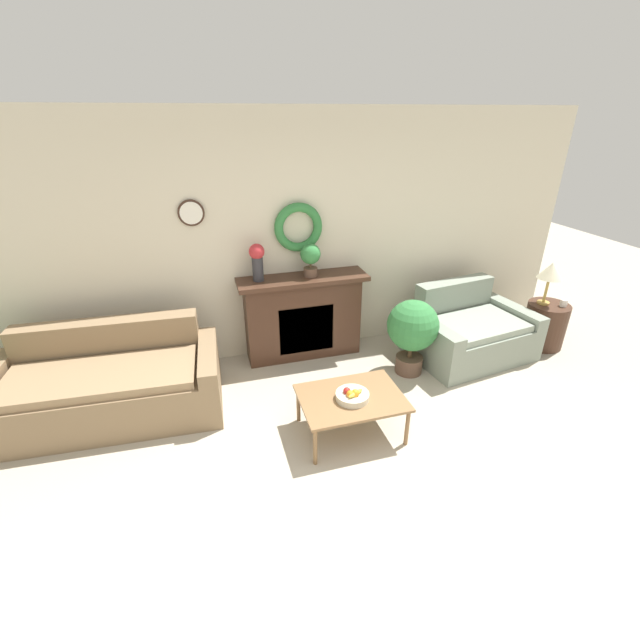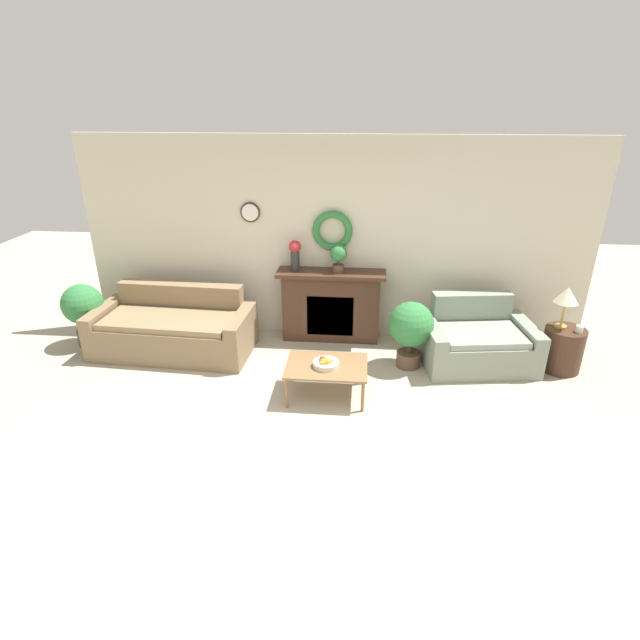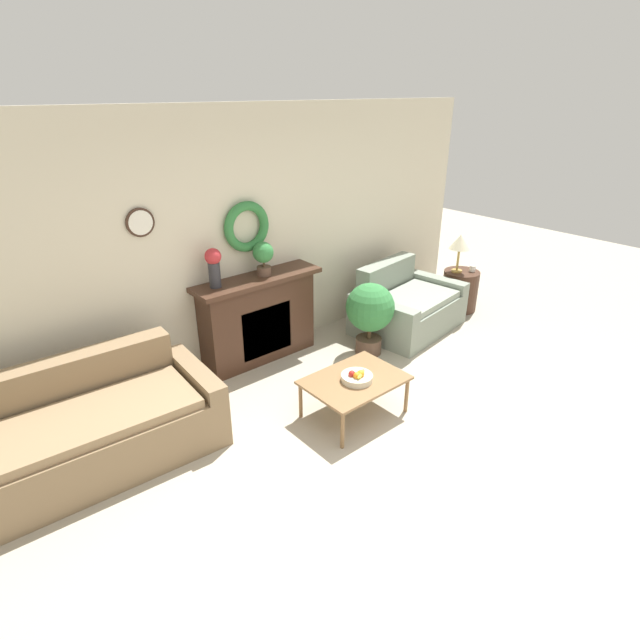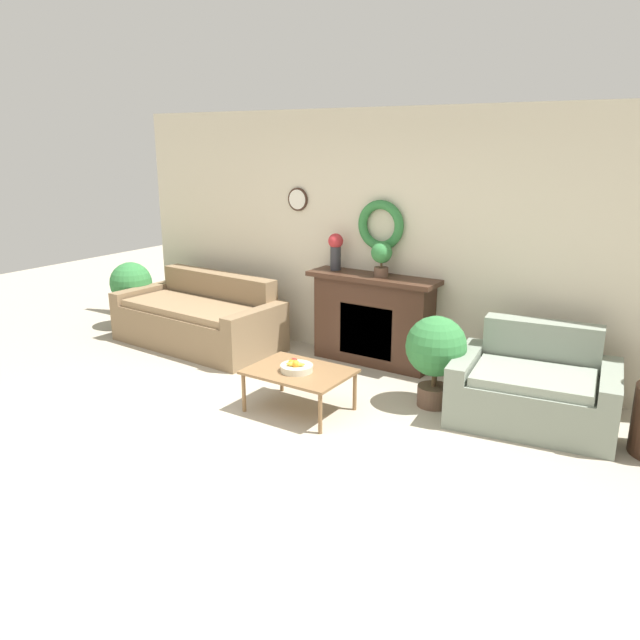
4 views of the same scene
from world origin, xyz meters
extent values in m
plane|color=#ADA38E|center=(0.00, 0.00, 0.00)|extent=(16.00, 16.00, 0.00)
cube|color=beige|center=(0.00, 2.76, 1.35)|extent=(6.80, 0.06, 2.70)
cylinder|color=#382319|center=(-1.11, 2.71, 1.72)|extent=(0.26, 0.02, 0.26)
cylinder|color=white|center=(-1.11, 2.70, 1.72)|extent=(0.22, 0.01, 0.22)
torus|color=#337A3D|center=(-0.02, 2.67, 1.50)|extent=(0.53, 0.10, 0.53)
cube|color=#42281C|center=(-0.02, 2.56, 0.47)|extent=(1.31, 0.34, 0.94)
cube|color=black|center=(-0.02, 2.40, 0.40)|extent=(0.63, 0.02, 0.56)
cube|color=orange|center=(-0.02, 2.39, 0.33)|extent=(0.50, 0.01, 0.31)
cube|color=#42281C|center=(-0.02, 2.52, 0.96)|extent=(1.45, 0.41, 0.05)
cube|color=#846B4C|center=(-2.07, 1.85, 0.22)|extent=(1.74, 0.84, 0.45)
cube|color=#846B4C|center=(-2.04, 2.33, 0.41)|extent=(1.71, 0.30, 0.82)
cube|color=#846B4C|center=(-1.13, 1.91, 0.29)|extent=(0.22, 0.97, 0.59)
cube|color=#917554|center=(-2.07, 1.85, 0.49)|extent=(1.67, 0.77, 0.08)
cube|color=gray|center=(1.88, 1.88, 0.20)|extent=(1.10, 0.87, 0.41)
cube|color=gray|center=(1.82, 2.34, 0.41)|extent=(1.03, 0.34, 0.82)
cube|color=gray|center=(1.28, 1.90, 0.27)|extent=(0.30, 0.96, 0.55)
cube|color=gray|center=(2.45, 2.06, 0.27)|extent=(0.30, 0.96, 0.55)
cube|color=gray|center=(1.88, 1.88, 0.45)|extent=(1.06, 0.80, 0.08)
cube|color=olive|center=(0.04, 1.07, 0.38)|extent=(0.90, 0.66, 0.03)
cylinder|color=olive|center=(-0.37, 0.78, 0.18)|extent=(0.04, 0.04, 0.37)
cylinder|color=olive|center=(0.45, 0.78, 0.18)|extent=(0.04, 0.04, 0.37)
cylinder|color=olive|center=(-0.37, 1.35, 0.18)|extent=(0.04, 0.04, 0.37)
cylinder|color=olive|center=(0.45, 1.35, 0.18)|extent=(0.04, 0.04, 0.37)
cylinder|color=beige|center=(0.03, 1.04, 0.42)|extent=(0.29, 0.29, 0.06)
sphere|color=#B2231E|center=(-0.01, 1.06, 0.47)|extent=(0.06, 0.06, 0.06)
sphere|color=orange|center=(0.00, 1.00, 0.47)|extent=(0.07, 0.07, 0.07)
sphere|color=orange|center=(0.04, 1.00, 0.47)|extent=(0.07, 0.07, 0.07)
ellipsoid|color=yellow|center=(0.05, 1.00, 0.47)|extent=(0.17, 0.11, 0.04)
cylinder|color=#42281C|center=(2.88, 1.93, 0.28)|extent=(0.48, 0.48, 0.55)
cylinder|color=#B28E42|center=(2.82, 1.98, 0.56)|extent=(0.14, 0.14, 0.02)
cylinder|color=#B28E42|center=(2.82, 1.98, 0.72)|extent=(0.03, 0.03, 0.30)
cone|color=beige|center=(2.82, 1.98, 0.97)|extent=(0.28, 0.28, 0.19)
cylinder|color=silver|center=(2.99, 1.85, 0.59)|extent=(0.08, 0.08, 0.08)
cylinder|color=#2D2D33|center=(-0.50, 2.56, 1.12)|extent=(0.12, 0.12, 0.26)
sphere|color=#B72D33|center=(-0.50, 2.56, 1.31)|extent=(0.16, 0.16, 0.16)
cylinder|color=brown|center=(0.07, 2.54, 1.04)|extent=(0.15, 0.15, 0.10)
cylinder|color=#4C3823|center=(0.07, 2.54, 1.12)|extent=(0.02, 0.02, 0.06)
sphere|color=#337A3D|center=(0.07, 2.54, 1.24)|extent=(0.22, 0.22, 0.22)
cylinder|color=brown|center=(1.01, 1.84, 0.10)|extent=(0.30, 0.30, 0.19)
cylinder|color=#4C3823|center=(1.01, 1.84, 0.27)|extent=(0.05, 0.05, 0.15)
sphere|color=#337A3D|center=(1.01, 1.84, 0.58)|extent=(0.55, 0.55, 0.55)
camera|label=1|loc=(-1.09, -1.79, 2.62)|focal=24.00mm
camera|label=2|loc=(0.40, -3.77, 3.11)|focal=28.00mm
camera|label=3|loc=(-2.74, -1.72, 2.82)|focal=28.00mm
camera|label=4|loc=(3.04, -3.22, 2.37)|focal=35.00mm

